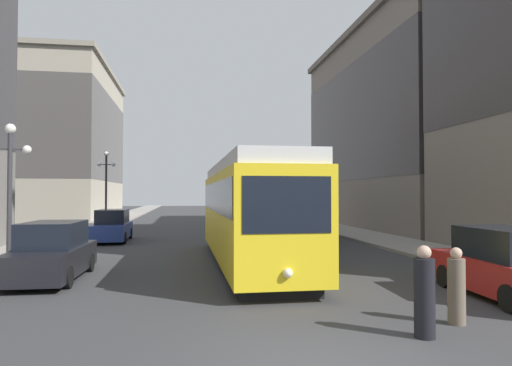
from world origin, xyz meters
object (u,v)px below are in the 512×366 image
Objects in this scene: parked_car_left_mid at (112,226)px; pedestrian_crossing_far at (424,295)px; lamp_post_left_near at (10,172)px; lamp_post_left_far at (106,178)px; pedestrian_crossing_near at (456,288)px; transit_bus at (281,206)px; parked_car_right_far at (505,265)px; parked_car_left_near at (52,253)px; streetcar at (248,210)px.

pedestrian_crossing_far is at bearing -66.48° from parked_car_left_mid.
pedestrian_crossing_far is at bearing -40.39° from lamp_post_left_near.
pedestrian_crossing_near is at bearing -67.22° from lamp_post_left_far.
lamp_post_left_far is (-12.29, 6.83, 2.02)m from transit_bus.
parked_car_right_far is 0.95× the size of lamp_post_left_near.
parked_car_left_near is 11.94m from parked_car_left_mid.
lamp_post_left_far is (-1.90, 21.19, 3.12)m from parked_car_left_near.
lamp_post_left_near reaches higher than parked_car_left_mid.
parked_car_left_mid reaches higher than pedestrian_crossing_near.
pedestrian_crossing_near is 30.20m from lamp_post_left_far.
lamp_post_left_near reaches higher than transit_bus.
parked_car_right_far is at bearing -60.90° from lamp_post_left_far.
parked_car_left_near is at bearing -90.66° from parked_car_left_mid.
parked_car_right_far is at bearing -53.62° from parked_car_left_mid.
parked_car_left_near is 2.70× the size of pedestrian_crossing_far.
pedestrian_crossing_near is 1.34m from pedestrian_crossing_far.
transit_bus is 2.70× the size of parked_car_right_far.
lamp_post_left_far is at bearing -57.72° from parked_car_right_far.
streetcar is 9.41m from pedestrian_crossing_near.
lamp_post_left_far is at bearing 95.86° from parked_car_left_near.
parked_car_left_near is 11.70m from pedestrian_crossing_near.
transit_bus is 8.09× the size of pedestrian_crossing_near.
parked_car_left_mid is at bearing 123.63° from streetcar.
transit_bus is 21.69m from pedestrian_crossing_far.
pedestrian_crossing_far is (8.61, -19.16, -0.04)m from parked_car_left_mid.
streetcar is 11.75m from parked_car_left_mid.
pedestrian_crossing_near is at bearing 40.51° from parked_car_right_far.
streetcar is at bearing 149.03° from pedestrian_crossing_near.
streetcar reaches higher than pedestrian_crossing_near.
parked_car_left_mid is 10.73m from lamp_post_left_near.
parked_car_right_far is 2.75× the size of pedestrian_crossing_far.
pedestrian_crossing_far is (-3.78, -2.76, -0.04)m from parked_car_right_far.
transit_bus is 2.20× the size of lamp_post_left_far.
streetcar is 7.86× the size of pedestrian_crossing_far.
pedestrian_crossing_far is 0.35× the size of lamp_post_left_near.
lamp_post_left_far reaches higher than parked_car_left_near.
lamp_post_left_near is at bearing 113.30° from pedestrian_crossing_far.
pedestrian_crossing_near is 0.27× the size of lamp_post_left_far.
streetcar is 8.57× the size of pedestrian_crossing_near.
lamp_post_left_near reaches higher than pedestrian_crossing_near.
streetcar is 20.81m from lamp_post_left_far.
pedestrian_crossing_near is at bearing 6.82° from pedestrian_crossing_far.
parked_car_left_mid is 20.84m from pedestrian_crossing_near.
transit_bus is at bearing 127.22° from pedestrian_crossing_near.
pedestrian_crossing_near is (9.73, -18.43, -0.10)m from parked_car_left_mid.
parked_car_left_mid and parked_car_right_far have the same top height.
parked_car_right_far reaches higher than pedestrian_crossing_far.
lamp_post_left_far reaches higher than streetcar.
transit_bus is 20.90m from pedestrian_crossing_near.
parked_car_left_near is 3.67m from lamp_post_left_near.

